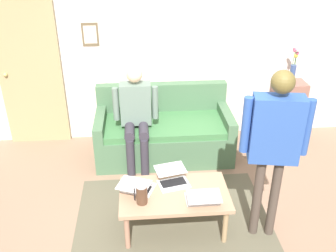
{
  "coord_description": "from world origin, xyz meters",
  "views": [
    {
      "loc": [
        0.3,
        2.76,
        2.73
      ],
      "look_at": [
        -0.0,
        -0.88,
        0.8
      ],
      "focal_mm": 40.45,
      "sensor_mm": 36.0,
      "label": 1
    }
  ],
  "objects": [
    {
      "name": "coffee_table",
      "position": [
        -0.01,
        -0.18,
        0.39
      ],
      "size": [
        1.07,
        0.62,
        0.43
      ],
      "color": "tan",
      "rests_on": "ground_plane"
    },
    {
      "name": "laptop_center",
      "position": [
        0.35,
        -0.24,
        0.48
      ],
      "size": [
        0.4,
        0.43,
        0.13
      ],
      "color": "silver",
      "rests_on": "coffee_table"
    },
    {
      "name": "ground_plane",
      "position": [
        0.0,
        0.0,
        0.0
      ],
      "size": [
        7.68,
        7.68,
        0.0
      ],
      "primitive_type": "plane",
      "color": "#8A6C57"
    },
    {
      "name": "back_wall",
      "position": [
        0.0,
        -2.2,
        1.35
      ],
      "size": [
        7.04,
        0.11,
        2.7
      ],
      "color": "silver",
      "rests_on": "ground_plane"
    },
    {
      "name": "flower_vase",
      "position": [
        -1.78,
        -1.94,
        1.04
      ],
      "size": [
        0.09,
        0.09,
        0.48
      ],
      "color": "#354A7E",
      "rests_on": "side_shelf"
    },
    {
      "name": "couch",
      "position": [
        -0.01,
        -1.63,
        0.31
      ],
      "size": [
        1.74,
        0.86,
        0.88
      ],
      "color": "#476A4B",
      "rests_on": "ground_plane"
    },
    {
      "name": "person_seated",
      "position": [
        0.35,
        -1.4,
        0.73
      ],
      "size": [
        0.55,
        0.51,
        1.28
      ],
      "color": "#34303A",
      "rests_on": "ground_plane"
    },
    {
      "name": "laptop_right",
      "position": [
        -0.0,
        -0.35,
        0.48
      ],
      "size": [
        0.37,
        0.38,
        0.12
      ],
      "color": "silver",
      "rests_on": "coffee_table"
    },
    {
      "name": "french_press",
      "position": [
        0.31,
        -0.05,
        0.54
      ],
      "size": [
        0.13,
        0.11,
        0.23
      ],
      "color": "#4C3323",
      "rests_on": "coffee_table"
    },
    {
      "name": "area_rug",
      "position": [
        -0.01,
        -0.08,
        0.0
      ],
      "size": [
        2.02,
        1.92,
        0.01
      ],
      "primitive_type": "cube",
      "color": "brown",
      "rests_on": "ground_plane"
    },
    {
      "name": "laptop_left",
      "position": [
        -0.26,
        -0.02,
        0.48
      ],
      "size": [
        0.31,
        0.3,
        0.12
      ],
      "color": "silver",
      "rests_on": "coffee_table"
    },
    {
      "name": "person_standing",
      "position": [
        -0.87,
        -0.03,
        1.1
      ],
      "size": [
        0.6,
        0.26,
        1.72
      ],
      "color": "#473C34",
      "rests_on": "ground_plane"
    },
    {
      "name": "interior_door",
      "position": [
        1.72,
        -2.11,
        1.02
      ],
      "size": [
        0.82,
        0.09,
        2.05
      ],
      "color": "tan",
      "rests_on": "ground_plane"
    },
    {
      "name": "side_shelf",
      "position": [
        -1.78,
        -1.94,
        0.42
      ],
      "size": [
        0.42,
        0.32,
        0.84
      ],
      "color": "#85594C",
      "rests_on": "ground_plane"
    }
  ]
}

